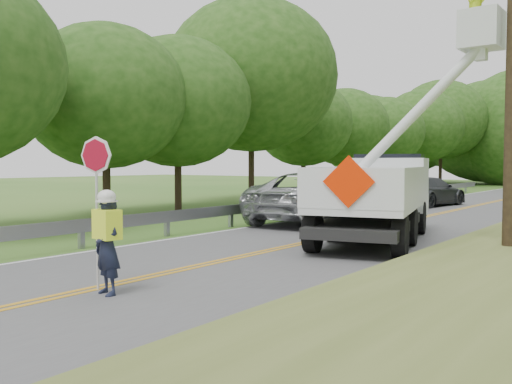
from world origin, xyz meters
The scene contains 9 objects.
ground centered at (0.00, 0.00, 0.00)m, with size 140.00×140.00×0.00m, color #30621E.
road centered at (0.00, 14.00, 0.01)m, with size 7.20×96.00×0.03m.
guardrail centered at (-4.02, 14.91, 0.55)m, with size 0.18×48.00×0.77m.
treeline_left centered at (-10.58, 28.42, 5.73)m, with size 9.74×54.58×11.10m.
flagger centered at (0.54, 1.20, 0.96)m, with size 1.07×0.48×2.63m.
bucket_truck centered at (1.31, 10.59, 1.56)m, with size 5.46×7.43×6.90m.
suv_silver centered at (-2.42, 13.04, 0.94)m, with size 3.06×6.64×1.85m, color #B4B7BB.
suv_darkgrey centered at (-1.95, 23.17, 0.76)m, with size 2.06×5.07×1.47m, color #33363A.
stop_sign_permanent centered at (-4.65, 19.27, 1.37)m, with size 0.45×0.07×2.12m.
Camera 1 is at (7.93, -4.53, 2.19)m, focal length 38.75 mm.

